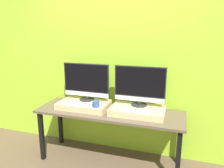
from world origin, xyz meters
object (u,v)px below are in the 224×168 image
(keyboard_left, at_px, (79,105))
(mug, at_px, (96,104))
(monitor_left, at_px, (86,81))
(monitor_right, at_px, (140,85))
(keyboard_right, at_px, (135,111))

(keyboard_left, xyz_separation_m, mug, (0.22, 0.00, 0.03))
(monitor_left, height_order, monitor_right, same)
(mug, height_order, keyboard_right, mug)
(monitor_right, bearing_deg, keyboard_right, -90.00)
(monitor_left, bearing_deg, monitor_right, 0.00)
(keyboard_left, relative_size, keyboard_right, 1.00)
(monitor_left, xyz_separation_m, mug, (0.22, -0.22, -0.22))
(monitor_left, distance_m, monitor_right, 0.72)
(monitor_right, bearing_deg, mug, -155.52)
(monitor_left, xyz_separation_m, monitor_right, (0.72, 0.00, 0.00))
(monitor_right, height_order, keyboard_right, monitor_right)
(monitor_left, height_order, keyboard_right, monitor_left)
(monitor_left, xyz_separation_m, keyboard_left, (0.00, -0.22, -0.25))
(keyboard_left, height_order, keyboard_right, same)
(monitor_left, bearing_deg, mug, -44.96)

